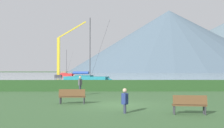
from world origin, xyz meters
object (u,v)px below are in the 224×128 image
Objects in this scene: person_seated_viewer at (125,99)px; person_standing_walker at (80,84)px; park_bench_under_tree at (72,96)px; sailboat_slip_2 at (87,79)px; dock_crane at (60,59)px; sailboat_slip_6 at (65,74)px; park_bench_near_path at (189,104)px.

person_standing_walker reaches higher than person_seated_viewer.
person_standing_walker is (-0.15, 5.88, 0.44)m from park_bench_under_tree.
sailboat_slip_2 is 6.62× the size of person_standing_walker.
sailboat_slip_2 is 38.58m from dock_crane.
person_standing_walker is at bearing 110.56° from person_seated_viewer.
sailboat_slip_2 is 30.11m from person_seated_viewer.
sailboat_slip_6 is at bearing 102.70° from person_seated_viewer.
sailboat_slip_6 is 6.34× the size of person_standing_walker.
person_seated_viewer is 0.76× the size of person_standing_walker.
person_seated_viewer is 68.34m from dock_crane.
person_seated_viewer is 0.07× the size of dock_crane.
park_bench_near_path is at bearing -74.13° from dock_crane.
park_bench_near_path is at bearing -60.70° from sailboat_slip_2.
park_bench_under_tree is at bearing 153.59° from park_bench_near_path.
dock_crane is (-15.85, 66.28, 5.05)m from person_seated_viewer.
sailboat_slip_6 is 92.73m from park_bench_near_path.
sailboat_slip_2 is at bearing 99.74° from person_seated_viewer.
person_seated_viewer is at bearing -70.64° from sailboat_slip_6.
person_standing_walker reaches higher than park_bench_under_tree.
sailboat_slip_6 is 81.66m from person_standing_walker.
sailboat_slip_6 is 6.31× the size of park_bench_near_path.
dock_crane is (-11.45, 36.50, 5.04)m from sailboat_slip_2.
sailboat_slip_6 is 24.17m from dock_crane.
sailboat_slip_6 is at bearing 95.39° from dock_crane.
person_standing_walker is at bearing 129.45° from park_bench_near_path.
sailboat_slip_6 is at bearing 99.56° from park_bench_under_tree.
dock_crane is at bearing 104.78° from person_seated_viewer.
sailboat_slip_6 is 6.23× the size of park_bench_under_tree.
park_bench_near_path is at bearing -50.61° from person_standing_walker.
person_standing_walker is (1.10, -20.30, 0.28)m from sailboat_slip_2.
sailboat_slip_6 is 87.47m from park_bench_under_tree.
sailboat_slip_2 is at bearing -72.59° from dock_crane.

